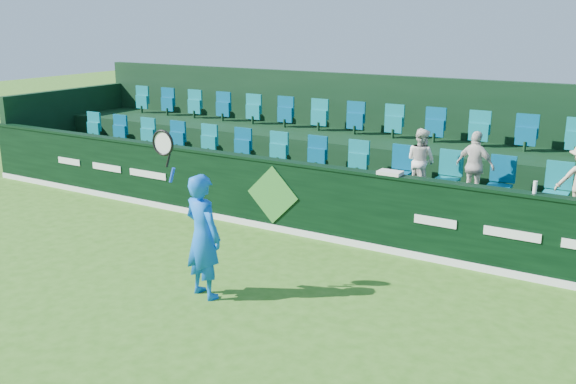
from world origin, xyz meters
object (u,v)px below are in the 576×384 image
Objects in this scene: spectator_left at (421,161)px; spectator_middle at (475,166)px; drinks_bottle at (535,187)px; towel at (390,173)px; tennis_player at (202,235)px.

spectator_middle reaches higher than spectator_left.
spectator_middle is (0.97, 0.00, 0.02)m from spectator_left.
spectator_middle reaches higher than drinks_bottle.
tennis_player is at bearing -116.80° from towel.
spectator_middle is 1.57m from towel.
tennis_player is 4.52m from spectator_left.
tennis_player is at bearing 90.07° from spectator_left.
tennis_player reaches higher than towel.
spectator_left is at bearing 83.50° from towel.
spectator_middle is (2.65, 4.18, 0.49)m from tennis_player.
spectator_left is at bearing 13.22° from spectator_middle.
towel is at bearing 105.39° from spectator_left.
spectator_middle is at bearing 136.73° from drinks_bottle.
spectator_left is 2.97× the size of towel.
spectator_middle is 1.63m from drinks_bottle.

